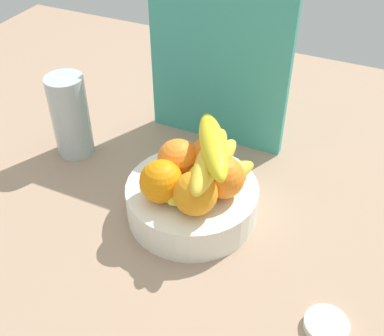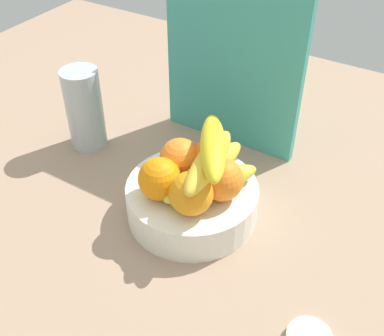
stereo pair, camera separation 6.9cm
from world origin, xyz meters
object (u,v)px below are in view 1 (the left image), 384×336
at_px(orange_center, 223,177).
at_px(banana_bunch, 211,164).
at_px(orange_back_left, 210,156).
at_px(orange_back_right, 178,159).
at_px(cutting_board, 218,58).
at_px(thermos_tumbler, 70,116).
at_px(orange_front_right, 195,193).
at_px(fruit_bowl, 192,200).
at_px(orange_front_left, 161,181).
at_px(jar_lid, 326,325).

xyz_separation_m(orange_center, banana_bunch, (-0.02, 0.00, 0.02)).
relative_size(orange_back_left, orange_back_right, 1.00).
xyz_separation_m(cutting_board, thermos_tumbler, (-0.24, -0.16, -0.10)).
bearing_deg(orange_front_right, fruit_bowl, 119.60).
xyz_separation_m(orange_front_left, orange_back_left, (0.04, 0.09, 0.00)).
bearing_deg(thermos_tumbler, orange_back_left, -4.00).
distance_m(orange_center, orange_back_left, 0.06).
bearing_deg(jar_lid, orange_back_right, 153.76).
height_order(fruit_bowl, thermos_tumbler, thermos_tumbler).
distance_m(orange_front_left, cutting_board, 0.29).
distance_m(orange_center, banana_bunch, 0.03).
height_order(orange_front_left, cutting_board, cutting_board).
distance_m(fruit_bowl, orange_back_left, 0.08).
bearing_deg(orange_front_left, orange_back_left, 63.91).
distance_m(orange_front_right, thermos_tumbler, 0.34).
distance_m(thermos_tumbler, jar_lid, 0.59).
distance_m(orange_front_left, orange_back_left, 0.10).
xyz_separation_m(orange_front_right, jar_lid, (0.23, -0.08, -0.09)).
xyz_separation_m(orange_front_right, orange_back_right, (-0.06, 0.06, 0.00)).
xyz_separation_m(orange_front_left, thermos_tumbler, (-0.25, 0.11, -0.01)).
height_order(fruit_bowl, orange_center, orange_center).
xyz_separation_m(banana_bunch, cutting_board, (-0.08, 0.22, 0.07)).
bearing_deg(jar_lid, cutting_board, 130.85).
height_order(orange_back_right, cutting_board, cutting_board).
relative_size(orange_front_left, jar_lid, 1.13).
height_order(orange_back_right, thermos_tumbler, thermos_tumbler).
height_order(orange_back_left, jar_lid, orange_back_left).
xyz_separation_m(fruit_bowl, cutting_board, (-0.05, 0.23, 0.15)).
relative_size(orange_front_left, banana_bunch, 0.38).
relative_size(orange_front_right, thermos_tumbler, 0.42).
bearing_deg(orange_front_right, banana_bunch, 87.12).
height_order(banana_bunch, thermos_tumbler, banana_bunch).
distance_m(orange_front_right, orange_center, 0.06).
distance_m(fruit_bowl, orange_front_right, 0.09).
xyz_separation_m(orange_front_left, orange_back_right, (-0.00, 0.06, 0.00)).
distance_m(fruit_bowl, banana_bunch, 0.09).
distance_m(orange_center, orange_back_right, 0.09).
bearing_deg(orange_back_right, cutting_board, 94.80).
distance_m(fruit_bowl, jar_lid, 0.29).
bearing_deg(orange_back_left, jar_lid, -35.11).
bearing_deg(fruit_bowl, orange_back_left, 75.91).
relative_size(fruit_bowl, orange_back_left, 3.19).
distance_m(orange_center, jar_lid, 0.26).
relative_size(orange_front_left, cutting_board, 0.19).
bearing_deg(orange_back_right, fruit_bowl, -26.60).
bearing_deg(orange_center, orange_back_left, 134.00).
bearing_deg(cutting_board, orange_center, -65.00).
relative_size(orange_front_right, banana_bunch, 0.38).
relative_size(orange_back_right, thermos_tumbler, 0.42).
height_order(orange_front_right, thermos_tumbler, thermos_tumbler).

